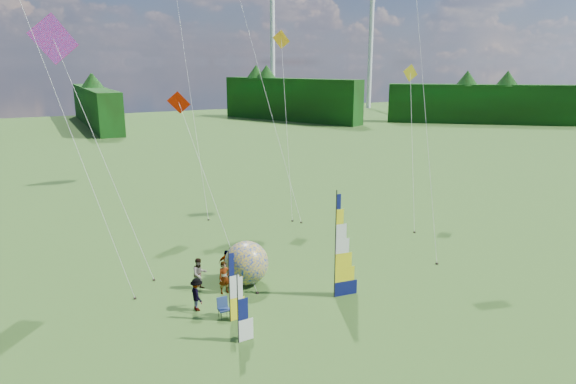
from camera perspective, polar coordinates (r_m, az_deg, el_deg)
name	(u,v)px	position (r m, az deg, el deg)	size (l,w,h in m)	color
ground	(344,319)	(25.52, 6.30, -13.81)	(220.00, 220.00, 0.00)	#3E6023
treeline_ring	(347,240)	(23.91, 6.56, -5.32)	(210.00, 210.00, 8.00)	#0F5213
turbine_left	(370,50)	(140.56, 9.14, 15.30)	(8.00, 1.20, 30.00)	silver
turbine_right	(273,50)	(133.76, -1.73, 15.53)	(8.00, 1.20, 30.00)	silver
feather_banner_main	(335,247)	(26.46, 5.29, -6.11)	(1.50, 0.10, 5.58)	#0D1351
side_banner_left	(229,288)	(24.52, -6.53, -10.56)	(0.96, 0.10, 3.44)	yellow
side_banner_far	(238,311)	(22.84, -5.59, -12.98)	(0.92, 0.10, 3.09)	white
bol_inflatable	(246,263)	(28.63, -4.64, -7.86)	(2.44, 2.44, 2.44)	#00249A
spectator_a	(224,277)	(27.76, -7.09, -9.40)	(0.65, 0.42, 1.77)	#66594C
spectator_b	(199,274)	(28.40, -9.81, -8.95)	(0.86, 0.42, 1.76)	#66594C
spectator_c	(197,294)	(26.20, -10.09, -11.15)	(1.07, 0.40, 1.66)	#66594C
spectator_d	(227,264)	(29.76, -6.83, -7.91)	(0.93, 0.38, 1.59)	#66594C
camp_chair	(224,308)	(25.43, -7.14, -12.69)	(0.57, 0.57, 0.99)	navy
kite_whale	(262,71)	(43.14, -2.86, 13.27)	(4.07, 16.50, 22.50)	black
kite_rainbow_delta	(101,137)	(31.18, -20.07, 5.81)	(8.35, 11.65, 15.71)	#E20033
kite_parafoil	(426,98)	(34.71, 15.10, 10.06)	(7.36, 11.53, 19.46)	#DC412C
small_kite_red	(203,161)	(36.46, -9.46, 3.40)	(3.59, 11.08, 10.46)	red
small_kite_orange	(287,119)	(41.27, -0.15, 8.06)	(4.62, 8.55, 15.05)	#FF9F17
small_kite_yellow	(413,140)	(40.86, 13.69, 5.65)	(7.03, 9.30, 12.29)	yellow
small_kite_pink	(72,128)	(28.08, -22.86, 6.57)	(6.26, 7.06, 17.51)	#CF226A
small_kite_green	(189,78)	(43.34, -10.98, 12.32)	(2.74, 11.55, 21.40)	green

